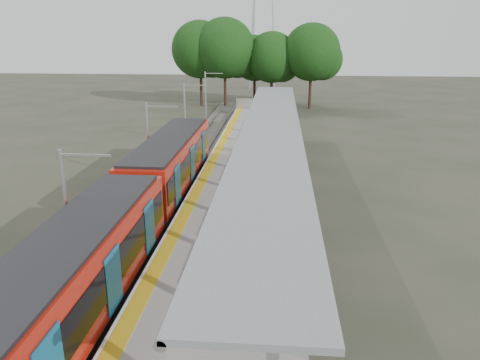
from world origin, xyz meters
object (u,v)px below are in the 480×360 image
bench_mid (287,169)px  bench_far (283,155)px  info_pillar_far (265,145)px  litter_bin (282,176)px  info_pillar_near (264,223)px  train (137,203)px

bench_mid → bench_far: bench_mid is taller
bench_far → info_pillar_far: (-1.31, 1.29, 0.37)m
bench_mid → litter_bin: bench_mid is taller
info_pillar_near → litter_bin: 8.00m
train → info_pillar_far: bearing=66.9°
train → info_pillar_far: train is taller
info_pillar_far → litter_bin: (1.21, -6.22, -0.42)m
train → bench_far: bearing=59.7°
bench_far → info_pillar_far: bearing=156.9°
info_pillar_far → bench_far: bearing=-45.2°
bench_mid → bench_far: (-0.23, 3.91, -0.13)m
bench_mid → info_pillar_far: bearing=112.0°
bench_mid → bench_far: bearing=98.9°
bench_far → litter_bin: size_ratio=1.58×
info_pillar_far → info_pillar_near: bearing=-88.9°
bench_far → litter_bin: bearing=-69.7°
info_pillar_far → train: bearing=-113.7°
bench_far → info_pillar_near: info_pillar_near is taller
info_pillar_near → bench_far: bearing=99.4°
train → bench_far: size_ratio=19.63×
train → info_pillar_near: bearing=-10.8°
bench_mid → litter_bin: 1.08m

